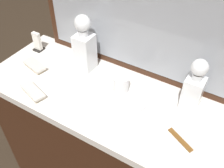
% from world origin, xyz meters
% --- Properties ---
extents(dresser, '(1.29, 0.49, 0.82)m').
position_xyz_m(dresser, '(0.00, 0.00, 0.41)').
color(dresser, '#381E11').
rests_on(dresser, ground_plane).
extents(dresser_mirror, '(1.05, 0.03, 0.72)m').
position_xyz_m(dresser_mirror, '(0.00, 0.23, 1.18)').
color(dresser_mirror, '#381E11').
rests_on(dresser_mirror, dresser).
extents(crystal_decanter_right, '(0.08, 0.08, 0.26)m').
position_xyz_m(crystal_decanter_right, '(0.32, 0.12, 0.93)').
color(crystal_decanter_right, white).
rests_on(crystal_decanter_right, dresser).
extents(crystal_decanter_rear, '(0.09, 0.09, 0.30)m').
position_xyz_m(crystal_decanter_rear, '(-0.23, 0.12, 0.94)').
color(crystal_decanter_rear, white).
rests_on(crystal_decanter_rear, dresser).
extents(crystal_tumbler_far_left, '(0.07, 0.07, 0.08)m').
position_xyz_m(crystal_tumbler_far_left, '(0.01, 0.06, 0.86)').
color(crystal_tumbler_far_left, white).
rests_on(crystal_tumbler_far_left, dresser).
extents(silver_brush_right, '(0.15, 0.09, 0.02)m').
position_xyz_m(silver_brush_right, '(-0.32, -0.17, 0.84)').
color(silver_brush_right, '#B7A88C').
rests_on(silver_brush_right, dresser).
extents(silver_brush_rear, '(0.15, 0.09, 0.02)m').
position_xyz_m(silver_brush_rear, '(-0.46, -0.02, 0.84)').
color(silver_brush_rear, '#B7A88C').
rests_on(silver_brush_rear, dresser).
extents(porcelain_dish, '(0.08, 0.08, 0.01)m').
position_xyz_m(porcelain_dish, '(0.12, 0.01, 0.83)').
color(porcelain_dish, silver).
rests_on(porcelain_dish, dresser).
extents(tortoiseshell_comb, '(0.12, 0.08, 0.01)m').
position_xyz_m(tortoiseshell_comb, '(0.35, -0.07, 0.83)').
color(tortoiseshell_comb, brown).
rests_on(tortoiseshell_comb, dresser).
extents(napkin_holder, '(0.05, 0.05, 0.11)m').
position_xyz_m(napkin_holder, '(-0.55, 0.11, 0.87)').
color(napkin_holder, black).
rests_on(napkin_holder, dresser).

